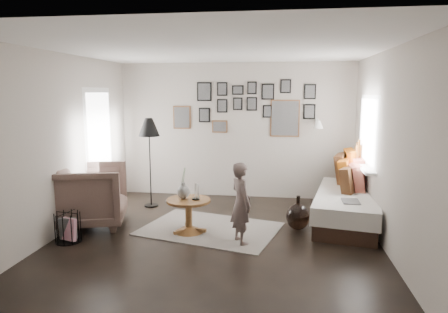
# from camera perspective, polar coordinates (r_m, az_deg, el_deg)

# --- Properties ---
(ground) EXTENTS (4.80, 4.80, 0.00)m
(ground) POSITION_cam_1_polar(r_m,az_deg,el_deg) (5.72, -1.22, -11.73)
(ground) COLOR black
(ground) RESTS_ON ground
(wall_back) EXTENTS (4.50, 0.00, 4.50)m
(wall_back) POSITION_cam_1_polar(r_m,az_deg,el_deg) (7.76, 1.60, 3.70)
(wall_back) COLOR #AAA094
(wall_back) RESTS_ON ground
(wall_front) EXTENTS (4.50, 0.00, 4.50)m
(wall_front) POSITION_cam_1_polar(r_m,az_deg,el_deg) (3.09, -8.49, -4.86)
(wall_front) COLOR #AAA094
(wall_front) RESTS_ON ground
(wall_left) EXTENTS (0.00, 4.80, 4.80)m
(wall_left) POSITION_cam_1_polar(r_m,az_deg,el_deg) (6.17, -22.37, 1.57)
(wall_left) COLOR #AAA094
(wall_left) RESTS_ON ground
(wall_right) EXTENTS (0.00, 4.80, 4.80)m
(wall_right) POSITION_cam_1_polar(r_m,az_deg,el_deg) (5.50, 22.53, 0.71)
(wall_right) COLOR #AAA094
(wall_right) RESTS_ON ground
(ceiling) EXTENTS (4.80, 4.80, 0.00)m
(ceiling) POSITION_cam_1_polar(r_m,az_deg,el_deg) (5.37, -1.32, 15.13)
(ceiling) COLOR white
(ceiling) RESTS_ON wall_back
(door_left) EXTENTS (0.00, 2.14, 2.14)m
(door_left) POSITION_cam_1_polar(r_m,az_deg,el_deg) (7.25, -17.38, 0.89)
(door_left) COLOR white
(door_left) RESTS_ON wall_left
(window_right) EXTENTS (0.15, 1.32, 1.30)m
(window_right) POSITION_cam_1_polar(r_m,az_deg,el_deg) (6.84, 18.97, -0.67)
(window_right) COLOR white
(window_right) RESTS_ON wall_right
(gallery_wall) EXTENTS (2.74, 0.03, 1.08)m
(gallery_wall) POSITION_cam_1_polar(r_m,az_deg,el_deg) (7.68, 3.74, 6.94)
(gallery_wall) COLOR brown
(gallery_wall) RESTS_ON wall_back
(wall_sconce) EXTENTS (0.18, 0.36, 0.16)m
(wall_sconce) POSITION_cam_1_polar(r_m,az_deg,el_deg) (7.46, 13.32, 4.49)
(wall_sconce) COLOR white
(wall_sconce) RESTS_ON wall_back
(rug) EXTENTS (2.24, 1.82, 0.01)m
(rug) POSITION_cam_1_polar(r_m,az_deg,el_deg) (6.12, -2.00, -10.27)
(rug) COLOR beige
(rug) RESTS_ON ground
(pedestal_table) EXTENTS (0.64, 0.64, 0.50)m
(pedestal_table) POSITION_cam_1_polar(r_m,az_deg,el_deg) (5.93, -5.05, -8.64)
(pedestal_table) COLOR brown
(pedestal_table) RESTS_ON ground
(vase) EXTENTS (0.18, 0.18, 0.46)m
(vase) POSITION_cam_1_polar(r_m,az_deg,el_deg) (5.85, -5.83, -4.69)
(vase) COLOR black
(vase) RESTS_ON pedestal_table
(candles) EXTENTS (0.11, 0.11, 0.24)m
(candles) POSITION_cam_1_polar(r_m,az_deg,el_deg) (5.79, -4.04, -5.05)
(candles) COLOR black
(candles) RESTS_ON pedestal_table
(daybed) EXTENTS (1.30, 2.27, 1.05)m
(daybed) POSITION_cam_1_polar(r_m,az_deg,el_deg) (6.72, 17.10, -5.92)
(daybed) COLOR black
(daybed) RESTS_ON ground
(magazine_on_daybed) EXTENTS (0.24, 0.33, 0.02)m
(magazine_on_daybed) POSITION_cam_1_polar(r_m,az_deg,el_deg) (6.05, 17.64, -6.12)
(magazine_on_daybed) COLOR black
(magazine_on_daybed) RESTS_ON daybed
(armchair) EXTENTS (1.29, 1.27, 0.95)m
(armchair) POSITION_cam_1_polar(r_m,az_deg,el_deg) (6.49, -18.52, -5.28)
(armchair) COLOR brown
(armchair) RESTS_ON ground
(armchair_cushion) EXTENTS (0.53, 0.54, 0.20)m
(armchair_cushion) POSITION_cam_1_polar(r_m,az_deg,el_deg) (6.53, -18.33, -5.13)
(armchair_cushion) COLOR silver
(armchair_cushion) RESTS_ON armchair
(floor_lamp) EXTENTS (0.37, 0.37, 1.60)m
(floor_lamp) POSITION_cam_1_polar(r_m,az_deg,el_deg) (7.14, -10.66, 3.67)
(floor_lamp) COLOR black
(floor_lamp) RESTS_ON ground
(magazine_basket) EXTENTS (0.38, 0.38, 0.41)m
(magazine_basket) POSITION_cam_1_polar(r_m,az_deg,el_deg) (5.97, -21.40, -9.41)
(magazine_basket) COLOR black
(magazine_basket) RESTS_ON ground
(demijohn_large) EXTENTS (0.35, 0.35, 0.52)m
(demijohn_large) POSITION_cam_1_polar(r_m,az_deg,el_deg) (6.13, 10.50, -8.45)
(demijohn_large) COLOR black
(demijohn_large) RESTS_ON ground
(demijohn_small) EXTENTS (0.31, 0.31, 0.48)m
(demijohn_small) POSITION_cam_1_polar(r_m,az_deg,el_deg) (6.05, 13.89, -9.03)
(demijohn_small) COLOR black
(demijohn_small) RESTS_ON ground
(child) EXTENTS (0.44, 0.49, 1.12)m
(child) POSITION_cam_1_polar(r_m,az_deg,el_deg) (5.42, 2.43, -6.69)
(child) COLOR #61504D
(child) RESTS_ON ground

